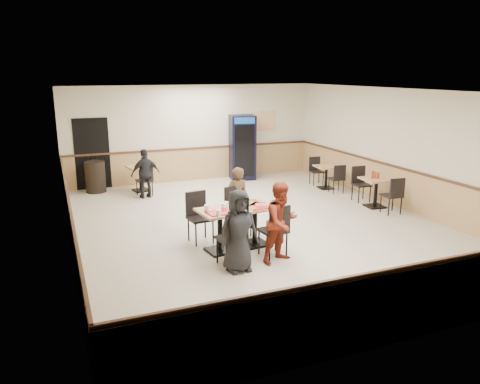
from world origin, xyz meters
name	(u,v)px	position (x,y,z in m)	size (l,w,h in m)	color
ground	(257,226)	(0.00, 0.00, 0.00)	(10.00, 10.00, 0.00)	beige
room_shell	(278,173)	(1.78, 2.55, 0.58)	(10.00, 10.00, 10.00)	silver
main_table	(238,221)	(-0.93, -1.11, 0.55)	(1.64, 0.96, 0.83)	black
main_chairs	(235,223)	(-0.98, -1.12, 0.53)	(1.59, 1.98, 1.06)	black
diner_woman_left	(239,231)	(-1.31, -2.11, 0.73)	(0.72, 0.47, 1.47)	black
diner_woman_right	(281,222)	(-0.42, -2.01, 0.75)	(0.73, 0.57, 1.50)	maroon
diner_man_opposite	(237,199)	(-0.54, -0.12, 0.71)	(0.52, 0.34, 1.42)	#4F3821
lone_diner	(146,174)	(-1.86, 3.37, 0.68)	(0.80, 0.33, 1.36)	black
tabletop_clutter	(241,206)	(-0.87, -1.14, 0.86)	(1.37, 0.81, 0.12)	red
side_table_near	(376,188)	(3.43, 0.24, 0.50)	(0.76, 0.76, 0.75)	black
side_table_near_chair_south	(392,195)	(3.43, -0.36, 0.48)	(0.44, 0.44, 0.95)	black
side_table_near_chair_north	(362,184)	(3.43, 0.84, 0.48)	(0.44, 0.44, 0.95)	black
side_table_far	(326,174)	(3.32, 2.41, 0.45)	(0.71, 0.71, 0.68)	black
side_table_far_chair_south	(336,178)	(3.32, 1.87, 0.43)	(0.40, 0.40, 0.86)	black
side_table_far_chair_north	(317,171)	(3.32, 2.96, 0.43)	(0.40, 0.40, 0.86)	black
condiment_caddy	(375,175)	(3.40, 0.29, 0.84)	(0.23, 0.06, 0.20)	#B12C0C
back_table	(140,175)	(-1.86, 4.20, 0.49)	(0.79, 0.79, 0.73)	black
back_table_chair_lone	(144,180)	(-1.86, 3.61, 0.46)	(0.43, 0.43, 0.93)	black
pepsi_cooler	(242,147)	(1.50, 4.59, 1.03)	(0.91, 0.91, 2.05)	black
trash_bin	(95,177)	(-3.10, 4.55, 0.45)	(0.57, 0.57, 0.90)	black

